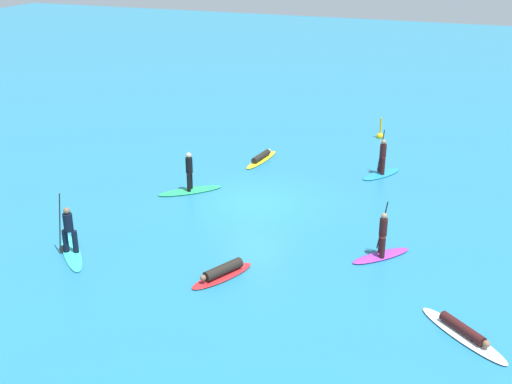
{
  "coord_description": "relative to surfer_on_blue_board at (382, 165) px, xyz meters",
  "views": [
    {
      "loc": [
        9.22,
        -23.68,
        10.97
      ],
      "look_at": [
        0.0,
        0.0,
        0.5
      ],
      "focal_mm": 45.47,
      "sensor_mm": 36.0,
      "label": 1
    }
  ],
  "objects": [
    {
      "name": "surfer_on_yellow_board",
      "position": [
        -6.02,
        -0.2,
        -0.32
      ],
      "size": [
        0.87,
        3.08,
        0.39
      ],
      "rotation": [
        0.0,
        0.0,
        1.47
      ],
      "color": "yellow",
      "rests_on": "ground_plane"
    },
    {
      "name": "surfer_on_blue_board",
      "position": [
        0.0,
        0.0,
        0.0
      ],
      "size": [
        1.86,
        2.49,
        2.19
      ],
      "rotation": [
        0.0,
        0.0,
        1.05
      ],
      "color": "#1E8CD1",
      "rests_on": "ground_plane"
    },
    {
      "name": "surfer_on_red_board",
      "position": [
        -3.1,
        -11.6,
        -0.3
      ],
      "size": [
        1.71,
        2.6,
        0.44
      ],
      "rotation": [
        0.0,
        0.0,
        4.27
      ],
      "color": "red",
      "rests_on": "ground_plane"
    },
    {
      "name": "ground_plane",
      "position": [
        -4.33,
        -5.32,
        -0.47
      ],
      "size": [
        120.0,
        120.0,
        0.0
      ],
      "primitive_type": "plane",
      "color": "teal",
      "rests_on": "ground"
    },
    {
      "name": "surfer_on_green_board",
      "position": [
        -7.52,
        -5.21,
        -0.04
      ],
      "size": [
        2.64,
        2.53,
        1.83
      ],
      "rotation": [
        0.0,
        0.0,
        3.89
      ],
      "color": "#23B266",
      "rests_on": "ground_plane"
    },
    {
      "name": "marker_buoy",
      "position": [
        -1.2,
        5.74,
        -0.28
      ],
      "size": [
        0.39,
        0.39,
        1.25
      ],
      "color": "yellow",
      "rests_on": "ground_plane"
    },
    {
      "name": "surfer_on_purple_board",
      "position": [
        1.61,
        -8.23,
        -0.02
      ],
      "size": [
        2.06,
        2.23,
        2.11
      ],
      "rotation": [
        0.0,
        0.0,
        0.85
      ],
      "color": "purple",
      "rests_on": "ground_plane"
    },
    {
      "name": "surfer_on_white_board",
      "position": [
        4.76,
        -12.22,
        -0.34
      ],
      "size": [
        2.91,
        2.58,
        0.39
      ],
      "rotation": [
        0.0,
        0.0,
        5.59
      ],
      "color": "white",
      "rests_on": "ground_plane"
    },
    {
      "name": "surfer_on_teal_board",
      "position": [
        -8.86,
        -12.05,
        0.05
      ],
      "size": [
        2.56,
        2.65,
        2.34
      ],
      "rotation": [
        0.0,
        0.0,
        2.33
      ],
      "color": "#33C6CC",
      "rests_on": "ground_plane"
    }
  ]
}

